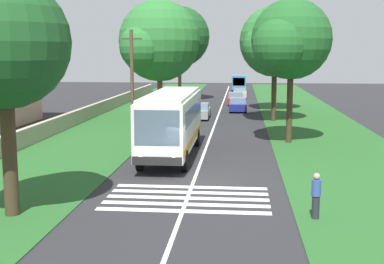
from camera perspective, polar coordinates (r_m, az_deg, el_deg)
ground at (r=24.93m, az=0.24°, el=-5.26°), size 160.00×160.00×0.00m
grass_verge_left at (r=40.89m, az=-9.36°, el=0.16°), size 120.00×8.00×0.04m
grass_verge_right at (r=40.01m, az=14.00°, el=-0.17°), size 120.00×8.00×0.04m
centre_line at (r=39.61m, az=2.19°, el=-0.02°), size 110.00×0.16×0.01m
coach_bus at (r=30.25m, az=-2.19°, el=1.35°), size 11.16×2.62×3.73m
zebra_crossing at (r=21.89m, az=-0.51°, el=-7.25°), size 4.05×6.80×0.01m
trailing_car_0 at (r=47.74m, az=0.86°, el=2.28°), size 4.30×1.78×1.43m
trailing_car_1 at (r=53.84m, az=5.07°, el=2.98°), size 4.30×1.78×1.43m
trailing_car_2 at (r=60.71m, az=4.82°, el=3.63°), size 4.30×1.78×1.43m
trailing_car_3 at (r=69.97m, az=5.27°, el=4.30°), size 4.30×1.78×1.43m
trailing_minibus_0 at (r=81.14m, az=5.16°, el=5.53°), size 6.00×2.14×2.53m
roadside_tree_left_0 at (r=66.10m, az=-1.53°, el=10.20°), size 9.38×7.48×11.66m
roadside_tree_left_1 at (r=47.32m, az=-3.77°, el=9.77°), size 8.15×7.27×10.65m
roadside_tree_left_2 at (r=19.97m, az=-20.25°, el=8.72°), size 5.91×4.77×8.73m
roadside_tree_right_0 at (r=55.06m, az=8.98°, el=9.62°), size 6.93×5.92×10.08m
roadside_tree_right_1 at (r=35.16m, az=10.59°, el=9.69°), size 6.54×5.26×9.47m
roadside_tree_right_2 at (r=46.20m, az=8.91°, el=9.59°), size 7.36×6.13×10.00m
utility_pole at (r=35.60m, az=-6.58°, el=5.29°), size 0.24×1.40×7.49m
roadside_wall at (r=46.51m, az=-11.87°, el=1.87°), size 70.00×0.40×1.18m
pedestrian at (r=19.47m, az=13.44°, el=-6.77°), size 0.34×0.34×1.69m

